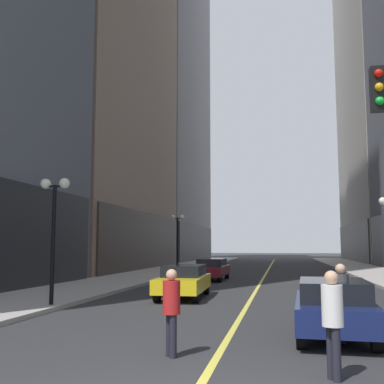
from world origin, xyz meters
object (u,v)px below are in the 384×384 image
car_maroon (212,268)px  street_lamp_left_far (177,230)px  car_navy (334,306)px  pedestrian_in_white_shirt (333,316)px  car_yellow (184,280)px  pedestrian_with_orange_bag (341,296)px  pedestrian_in_red_jacket (171,306)px  street_lamp_left_near (54,212)px

car_maroon → street_lamp_left_far: (-3.34, 5.24, 2.54)m
car_navy → car_maroon: same height
car_maroon → pedestrian_in_white_shirt: bearing=-76.5°
car_yellow → pedestrian_with_orange_bag: bearing=-57.1°
car_navy → car_maroon: bearing=107.3°
pedestrian_with_orange_bag → car_navy: bearing=100.5°
car_maroon → pedestrian_in_white_shirt: (5.09, -21.21, 0.28)m
pedestrian_in_red_jacket → pedestrian_with_orange_bag: size_ratio=0.97×
car_navy → street_lamp_left_far: street_lamp_left_far is taller
car_navy → pedestrian_in_white_shirt: (-0.38, -3.65, 0.28)m
pedestrian_in_white_shirt → pedestrian_in_red_jacket: (-2.89, 1.04, -0.03)m
street_lamp_left_far → car_navy: bearing=-68.9°
pedestrian_with_orange_bag → street_lamp_left_near: street_lamp_left_near is taller
pedestrian_in_white_shirt → pedestrian_with_orange_bag: bearing=80.8°
car_yellow → car_maroon: 10.08m
car_yellow → street_lamp_left_near: (-3.69, -4.18, 2.54)m
pedestrian_with_orange_bag → street_lamp_left_far: bearing=110.9°
street_lamp_left_near → street_lamp_left_far: same height
pedestrian_in_white_shirt → street_lamp_left_near: size_ratio=0.39×
pedestrian_in_red_jacket → car_yellow: bearing=100.4°
pedestrian_with_orange_bag → street_lamp_left_near: 10.01m
car_navy → street_lamp_left_far: size_ratio=0.98×
car_navy → pedestrian_in_red_jacket: size_ratio=2.60×
street_lamp_left_near → street_lamp_left_far: 19.49m
street_lamp_left_far → car_yellow: bearing=-76.5°
pedestrian_in_white_shirt → car_navy: bearing=84.0°
pedestrian_in_red_jacket → street_lamp_left_near: (-5.54, 5.92, 2.29)m
car_yellow → street_lamp_left_near: street_lamp_left_near is taller
car_yellow → pedestrian_with_orange_bag: pedestrian_with_orange_bag is taller
car_yellow → pedestrian_in_red_jacket: 10.27m
pedestrian_with_orange_bag → pedestrian_in_red_jacket: bearing=-149.3°
car_maroon → pedestrian_with_orange_bag: pedestrian_with_orange_bag is taller
pedestrian_in_white_shirt → pedestrian_with_orange_bag: pedestrian_with_orange_bag is taller
pedestrian_with_orange_bag → street_lamp_left_far: street_lamp_left_far is taller
car_navy → car_maroon: (-5.47, 17.57, 0.00)m
car_navy → car_yellow: size_ratio=0.93×
car_maroon → street_lamp_left_near: bearing=-103.2°
car_yellow → car_maroon: size_ratio=1.01×
car_yellow → pedestrian_with_orange_bag: 9.65m
car_yellow → pedestrian_in_white_shirt: (4.75, -11.14, 0.28)m
car_yellow → car_maroon: (-0.34, 10.08, 0.00)m
pedestrian_in_red_jacket → car_navy: bearing=38.5°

